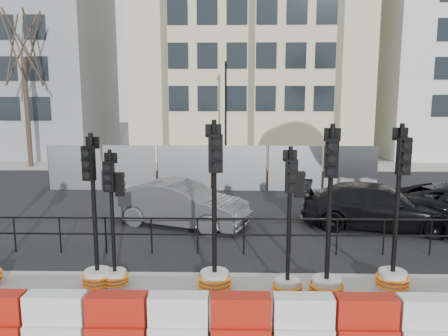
{
  "coord_description": "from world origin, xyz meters",
  "views": [
    {
      "loc": [
        0.91,
        -9.66,
        4.09
      ],
      "look_at": [
        0.65,
        3.0,
        2.01
      ],
      "focal_mm": 35.0,
      "sensor_mm": 36.0,
      "label": 1
    }
  ],
  "objects": [
    {
      "name": "ground",
      "position": [
        0.0,
        0.0,
        0.0
      ],
      "size": [
        120.0,
        120.0,
        0.0
      ],
      "primitive_type": "plane",
      "color": "#51514C",
      "rests_on": "ground"
    },
    {
      "name": "road",
      "position": [
        0.0,
        7.0,
        0.01
      ],
      "size": [
        40.0,
        14.0,
        0.03
      ],
      "primitive_type": "cube",
      "color": "black",
      "rests_on": "ground"
    },
    {
      "name": "sidewalk_far",
      "position": [
        0.0,
        16.0,
        0.01
      ],
      "size": [
        40.0,
        4.0,
        0.02
      ],
      "primitive_type": "cube",
      "color": "gray",
      "rests_on": "ground"
    },
    {
      "name": "building_grey",
      "position": [
        -14.0,
        21.99,
        7.0
      ],
      "size": [
        11.0,
        9.06,
        14.0
      ],
      "color": "gray",
      "rests_on": "ground"
    },
    {
      "name": "building_cream",
      "position": [
        2.0,
        21.99,
        9.0
      ],
      "size": [
        15.0,
        10.06,
        18.0
      ],
      "color": "beige",
      "rests_on": "ground"
    },
    {
      "name": "kerb_railing",
      "position": [
        0.0,
        1.2,
        0.69
      ],
      "size": [
        18.0,
        0.04,
        1.0
      ],
      "color": "black",
      "rests_on": "ground"
    },
    {
      "name": "heras_fencing",
      "position": [
        0.57,
        9.86,
        0.65
      ],
      "size": [
        14.33,
        1.72,
        2.0
      ],
      "color": "#92949A",
      "rests_on": "ground"
    },
    {
      "name": "lamp_post_far",
      "position": [
        0.5,
        14.98,
        3.22
      ],
      "size": [
        0.12,
        0.56,
        6.0
      ],
      "color": "black",
      "rests_on": "ground"
    },
    {
      "name": "tree_bare_far",
      "position": [
        -11.0,
        15.5,
        6.65
      ],
      "size": [
        2.0,
        2.0,
        9.0
      ],
      "color": "#473828",
      "rests_on": "ground"
    },
    {
      "name": "barrier_row",
      "position": [
        -0.0,
        -2.8,
        0.37
      ],
      "size": [
        15.7,
        0.5,
        0.8
      ],
      "color": "#B00E0E",
      "rests_on": "ground"
    },
    {
      "name": "traffic_signal_c",
      "position": [
        -2.0,
        -0.85,
        0.69
      ],
      "size": [
        0.66,
        0.66,
        3.35
      ],
      "rotation": [
        0.0,
        0.0,
        -0.23
      ],
      "color": "beige",
      "rests_on": "ground"
    },
    {
      "name": "traffic_signal_d",
      "position": [
        -1.63,
        -0.79,
        0.72
      ],
      "size": [
        0.59,
        0.59,
        3.01
      ],
      "rotation": [
        0.0,
        0.0,
        -0.05
      ],
      "color": "beige",
      "rests_on": "ground"
    },
    {
      "name": "traffic_signal_e",
      "position": [
        0.53,
        -0.95,
        0.75
      ],
      "size": [
        0.71,
        0.71,
        3.63
      ],
      "rotation": [
        0.0,
        0.0,
        0.26
      ],
      "color": "beige",
      "rests_on": "ground"
    },
    {
      "name": "traffic_signal_f",
      "position": [
        2.05,
        -1.2,
        0.75
      ],
      "size": [
        0.62,
        0.62,
        3.13
      ],
      "rotation": [
        0.0,
        0.0,
        0.09
      ],
      "color": "beige",
      "rests_on": "ground"
    },
    {
      "name": "traffic_signal_g",
      "position": [
        2.82,
        -1.25,
        0.74
      ],
      "size": [
        0.7,
        0.7,
        3.57
      ],
      "rotation": [
        0.0,
        0.0,
        -0.2
      ],
      "color": "beige",
      "rests_on": "ground"
    },
    {
      "name": "traffic_signal_h",
      "position": [
        4.31,
        -0.83,
        0.73
      ],
      "size": [
        0.7,
        0.7,
        3.56
      ],
      "rotation": [
        0.0,
        0.0,
        0.13
      ],
      "color": "beige",
      "rests_on": "ground"
    },
    {
      "name": "car_b",
      "position": [
        -0.74,
        3.76,
        0.72
      ],
      "size": [
        4.29,
        5.31,
        1.43
      ],
      "primitive_type": "imported",
      "rotation": [
        0.0,
        0.0,
        1.22
      ],
      "color": "#4A4A4F",
      "rests_on": "ground"
    },
    {
      "name": "car_c",
      "position": [
        5.46,
        3.64,
        0.7
      ],
      "size": [
        4.0,
        5.63,
        1.39
      ],
      "primitive_type": "imported",
      "rotation": [
        0.0,
        0.0,
        1.35
      ],
      "color": "black",
      "rests_on": "ground"
    }
  ]
}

